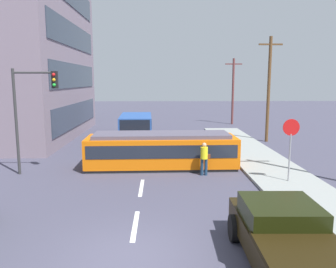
{
  "coord_description": "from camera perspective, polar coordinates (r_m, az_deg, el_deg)",
  "views": [
    {
      "loc": [
        0.81,
        -8.6,
        4.74
      ],
      "look_at": [
        1.25,
        8.31,
        2.06
      ],
      "focal_mm": 36.28,
      "sensor_mm": 36.0,
      "label": 1
    }
  ],
  "objects": [
    {
      "name": "stop_sign",
      "position": [
        16.38,
        19.92,
        -0.48
      ],
      "size": [
        0.76,
        0.07,
        2.88
      ],
      "color": "gray",
      "rests_on": "sidewalk_curb_right"
    },
    {
      "name": "lane_stripe_2",
      "position": [
        15.37,
        -4.49,
        -8.97
      ],
      "size": [
        0.16,
        2.4,
        0.01
      ],
      "primitive_type": "cube",
      "color": "silver",
      "rests_on": "ground"
    },
    {
      "name": "pedestrian_crossing",
      "position": [
        17.14,
        6.11,
        -3.85
      ],
      "size": [
        0.5,
        0.36,
        1.67
      ],
      "color": "navy",
      "rests_on": "ground"
    },
    {
      "name": "sidewalk_curb_right",
      "position": [
        16.46,
        20.13,
        -8.05
      ],
      "size": [
        3.2,
        36.0,
        0.14
      ],
      "primitive_type": "cube",
      "color": "gray",
      "rests_on": "ground"
    },
    {
      "name": "ground_plane",
      "position": [
        19.21,
        -3.87,
        -5.31
      ],
      "size": [
        120.0,
        120.0,
        0.0
      ],
      "primitive_type": "plane",
      "color": "#3F3E50"
    },
    {
      "name": "lane_stripe_4",
      "position": [
        30.6,
        -2.99,
        0.08
      ],
      "size": [
        0.16,
        2.4,
        0.01
      ],
      "primitive_type": "cube",
      "color": "silver",
      "rests_on": "ground"
    },
    {
      "name": "streetcar_tram",
      "position": [
        18.6,
        -1.09,
        -2.66
      ],
      "size": [
        8.17,
        2.7,
        1.91
      ],
      "color": "orange",
      "rests_on": "ground"
    },
    {
      "name": "lane_stripe_3",
      "position": [
        24.69,
        -3.34,
        -2.08
      ],
      "size": [
        0.16,
        2.4,
        0.01
      ],
      "primitive_type": "cube",
      "color": "silver",
      "rests_on": "ground"
    },
    {
      "name": "utility_pole_mid",
      "position": [
        27.34,
        16.57,
        7.47
      ],
      "size": [
        1.8,
        0.24,
        8.02
      ],
      "color": "brown",
      "rests_on": "ground"
    },
    {
      "name": "traffic_light_mast",
      "position": [
        18.17,
        -21.95,
        4.96
      ],
      "size": [
        2.23,
        0.33,
        5.32
      ],
      "color": "#333333",
      "rests_on": "ground"
    },
    {
      "name": "utility_pole_far",
      "position": [
        37.65,
        10.86,
        7.27
      ],
      "size": [
        1.8,
        0.24,
        7.07
      ],
      "color": "brown",
      "rests_on": "ground"
    },
    {
      "name": "pickup_truck_parked",
      "position": [
        9.44,
        19.2,
        -16.19
      ],
      "size": [
        2.37,
        5.05,
        1.55
      ],
      "color": "black",
      "rests_on": "ground"
    },
    {
      "name": "city_bus",
      "position": [
        28.05,
        -5.4,
        1.49
      ],
      "size": [
        2.71,
        5.56,
        1.92
      ],
      "color": "#264B93",
      "rests_on": "ground"
    },
    {
      "name": "lane_stripe_1",
      "position": [
        11.64,
        -5.54,
        -15.05
      ],
      "size": [
        0.16,
        2.4,
        0.01
      ],
      "primitive_type": "cube",
      "color": "silver",
      "rests_on": "ground"
    }
  ]
}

